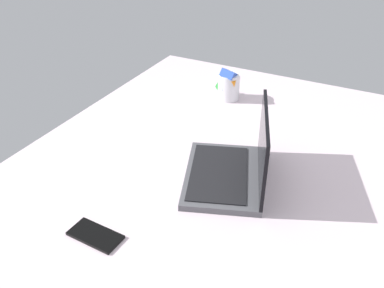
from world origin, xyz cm
name	(u,v)px	position (x,y,z in cm)	size (l,w,h in cm)	color
bed_mattress	(223,212)	(0.00, 0.00, 9.00)	(180.00, 140.00, 18.00)	silver
laptop	(234,168)	(-5.62, 0.41, 22.41)	(38.89, 32.92, 23.00)	#4C4C51
snack_cup	(229,85)	(-56.48, -22.95, 24.02)	(9.57, 10.68, 14.30)	silver
cell_phone	(95,235)	(33.03, -21.87, 18.40)	(6.80, 14.00, 0.80)	black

